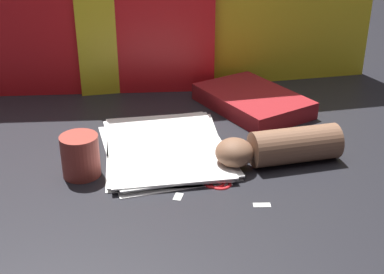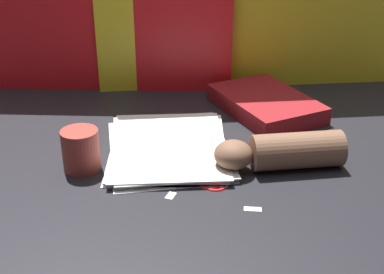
{
  "view_description": "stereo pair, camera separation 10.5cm",
  "coord_description": "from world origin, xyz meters",
  "px_view_note": "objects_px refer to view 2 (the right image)",
  "views": [
    {
      "loc": [
        -0.15,
        -0.94,
        0.52
      ],
      "look_at": [
        0.02,
        -0.02,
        0.06
      ],
      "focal_mm": 50.0,
      "sensor_mm": 36.0,
      "label": 1
    },
    {
      "loc": [
        -0.04,
        -0.96,
        0.52
      ],
      "look_at": [
        0.02,
        -0.02,
        0.06
      ],
      "focal_mm": 50.0,
      "sensor_mm": 36.0,
      "label": 2
    }
  ],
  "objects_px": {
    "mug": "(81,150)",
    "paper_stack": "(168,147)",
    "book_closed": "(266,104)",
    "scissors": "(219,175)",
    "hand_forearm": "(281,151)"
  },
  "relations": [
    {
      "from": "paper_stack",
      "to": "mug",
      "type": "bearing_deg",
      "value": -157.98
    },
    {
      "from": "paper_stack",
      "to": "mug",
      "type": "height_order",
      "value": "mug"
    },
    {
      "from": "book_closed",
      "to": "scissors",
      "type": "bearing_deg",
      "value": -115.51
    },
    {
      "from": "paper_stack",
      "to": "book_closed",
      "type": "relative_size",
      "value": 1.06
    },
    {
      "from": "scissors",
      "to": "mug",
      "type": "relative_size",
      "value": 1.93
    },
    {
      "from": "paper_stack",
      "to": "scissors",
      "type": "relative_size",
      "value": 2.13
    },
    {
      "from": "paper_stack",
      "to": "book_closed",
      "type": "bearing_deg",
      "value": 37.83
    },
    {
      "from": "hand_forearm",
      "to": "scissors",
      "type": "bearing_deg",
      "value": -166.47
    },
    {
      "from": "mug",
      "to": "scissors",
      "type": "bearing_deg",
      "value": -10.96
    },
    {
      "from": "paper_stack",
      "to": "hand_forearm",
      "type": "xyz_separation_m",
      "value": [
        0.22,
        -0.09,
        0.03
      ]
    },
    {
      "from": "mug",
      "to": "paper_stack",
      "type": "bearing_deg",
      "value": 22.02
    },
    {
      "from": "scissors",
      "to": "hand_forearm",
      "type": "bearing_deg",
      "value": 13.53
    },
    {
      "from": "hand_forearm",
      "to": "mug",
      "type": "bearing_deg",
      "value": 176.84
    },
    {
      "from": "scissors",
      "to": "mug",
      "type": "distance_m",
      "value": 0.27
    },
    {
      "from": "book_closed",
      "to": "scissors",
      "type": "distance_m",
      "value": 0.34
    }
  ]
}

